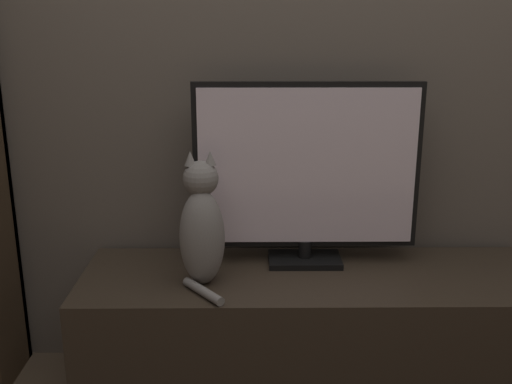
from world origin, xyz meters
TOP-DOWN VIEW (x-y plane):
  - wall_back at (0.00, 1.22)m, footprint 4.80×0.05m
  - tv_stand at (0.00, 0.94)m, footprint 1.53×0.47m
  - tv at (-0.02, 1.05)m, footprint 0.75×0.15m
  - cat at (-0.36, 0.88)m, footprint 0.15×0.26m

SIDE VIEW (x-z plane):
  - tv_stand at x=0.00m, z-range 0.00..0.44m
  - cat at x=-0.36m, z-range 0.42..0.84m
  - tv at x=-0.02m, z-range 0.46..1.07m
  - wall_back at x=0.00m, z-range 0.00..2.60m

